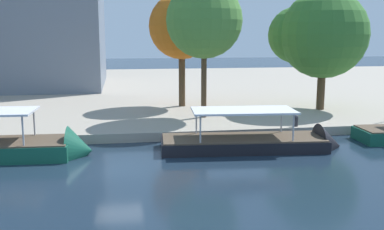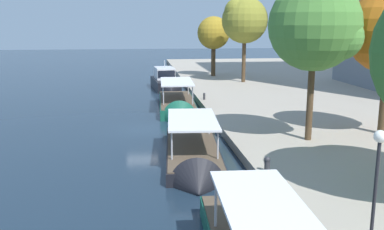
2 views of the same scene
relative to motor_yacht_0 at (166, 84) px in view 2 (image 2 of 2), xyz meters
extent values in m
plane|color=#192838|center=(21.14, -3.25, -0.72)|extent=(220.00, 220.00, 0.00)
cube|color=black|center=(-0.54, -0.05, -0.35)|extent=(8.17, 3.53, 1.72)
cone|color=black|center=(3.83, 0.32, -0.35)|extent=(1.42, 2.82, 2.73)
cube|color=white|center=(-1.13, -0.10, 1.23)|extent=(3.76, 2.59, 1.45)
cube|color=black|center=(0.26, 0.02, 1.31)|extent=(1.13, 2.23, 0.87)
cylinder|color=silver|center=(-0.73, -0.06, 2.42)|extent=(0.08, 0.08, 0.91)
cube|color=#14513D|center=(13.20, 0.23, -0.44)|extent=(10.58, 3.77, 1.27)
cone|color=#14513D|center=(18.92, -0.03, -0.44)|extent=(1.53, 3.03, 2.97)
cube|color=brown|center=(13.20, 0.23, 0.24)|extent=(10.37, 3.60, 0.08)
cylinder|color=#B2B2B7|center=(16.13, 1.41, 1.11)|extent=(0.10, 0.10, 1.67)
cylinder|color=#B2B2B7|center=(16.01, -1.22, 1.11)|extent=(0.10, 0.10, 1.67)
cylinder|color=#B2B2B7|center=(10.40, 1.68, 1.11)|extent=(0.10, 0.10, 1.67)
cylinder|color=#B2B2B7|center=(10.28, -0.96, 1.11)|extent=(0.10, 0.10, 1.67)
cube|color=silver|center=(13.20, 0.23, 2.00)|extent=(6.61, 3.33, 0.12)
cube|color=black|center=(28.79, -0.19, -0.62)|extent=(10.32, 3.95, 1.23)
cone|color=black|center=(34.33, -0.60, -0.62)|extent=(1.61, 2.99, 2.89)
cube|color=brown|center=(28.79, -0.19, 0.03)|extent=(10.11, 3.77, 0.08)
cylinder|color=#B2B2B7|center=(31.66, 0.89, 0.88)|extent=(0.10, 0.10, 1.60)
cylinder|color=#B2B2B7|center=(31.47, -1.67, 0.88)|extent=(0.10, 0.10, 1.60)
cylinder|color=#B2B2B7|center=(26.12, 1.30, 0.88)|extent=(0.10, 0.10, 1.60)
cylinder|color=#B2B2B7|center=(25.93, -1.26, 0.88)|extent=(0.10, 0.10, 1.60)
cube|color=silver|center=(28.79, -0.19, 1.74)|extent=(6.47, 3.41, 0.12)
cylinder|color=#B2B2B7|center=(40.05, 1.47, 1.11)|extent=(0.10, 0.10, 1.85)
cylinder|color=#B2B2B7|center=(39.97, -0.71, 1.11)|extent=(0.10, 0.10, 1.85)
cube|color=silver|center=(43.64, 0.24, 2.09)|extent=(8.29, 2.82, 0.12)
cylinder|color=#2D2D33|center=(33.59, 3.16, 0.19)|extent=(0.30, 0.30, 0.55)
sphere|color=#2D2D33|center=(33.59, 3.16, 0.55)|extent=(0.33, 0.33, 0.33)
cylinder|color=#2D2D33|center=(11.63, 3.17, 0.17)|extent=(0.23, 0.23, 0.51)
sphere|color=#2D2D33|center=(11.63, 3.17, 0.48)|extent=(0.25, 0.25, 0.25)
cylinder|color=black|center=(41.87, 4.30, 1.83)|extent=(0.12, 0.12, 3.84)
sphere|color=white|center=(41.87, 4.30, 3.94)|extent=(0.42, 0.42, 0.42)
cylinder|color=#4C3823|center=(27.78, 7.72, 2.56)|extent=(0.43, 0.43, 5.30)
sphere|color=#4C8438|center=(27.78, 7.72, 7.40)|extent=(5.83, 5.83, 5.83)
sphere|color=#4C8438|center=(27.18, 7.56, 8.35)|extent=(3.34, 3.34, 3.34)
sphere|color=#4C8438|center=(28.77, 9.00, 6.67)|extent=(2.85, 2.85, 2.85)
cylinder|color=#4C3823|center=(-1.05, 10.32, 2.79)|extent=(0.50, 0.50, 5.76)
sphere|color=olive|center=(-1.05, 10.32, 7.89)|extent=(5.92, 5.92, 5.92)
sphere|color=olive|center=(-0.65, 9.11, 9.05)|extent=(3.06, 3.06, 3.06)
sphere|color=olive|center=(-0.43, 11.28, 7.85)|extent=(3.01, 3.01, 3.01)
cylinder|color=#4C3823|center=(-8.25, 7.52, 2.15)|extent=(0.63, 0.63, 4.48)
sphere|color=olive|center=(-8.25, 7.52, 6.16)|extent=(4.72, 4.72, 4.72)
sphere|color=olive|center=(-8.47, 6.94, 5.46)|extent=(2.25, 2.25, 2.25)
sphere|color=olive|center=(-8.77, 7.58, 5.77)|extent=(2.92, 2.92, 2.92)
camera|label=1|loc=(21.44, -26.53, 6.38)|focal=42.06mm
camera|label=2|loc=(54.51, -3.39, 7.52)|focal=40.47mm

